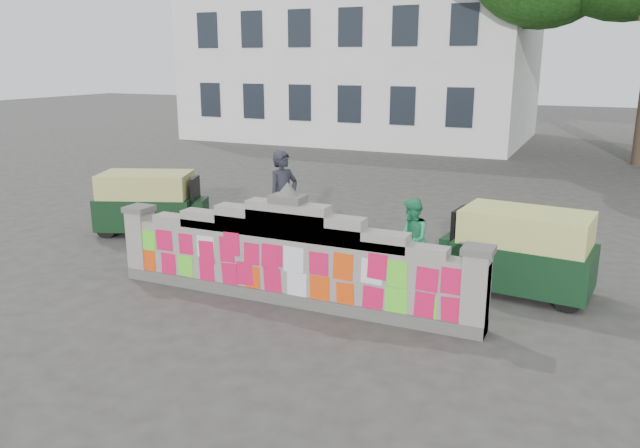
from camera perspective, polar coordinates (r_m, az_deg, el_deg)
The scene contains 8 objects.
ground at distance 10.40m, azimuth -2.84°, elevation -7.10°, with size 100.00×100.00×0.00m, color #383533.
parapet_wall at distance 10.14m, azimuth -2.91°, elevation -3.17°, with size 6.48×0.44×2.01m.
building at distance 32.62m, azimuth 4.12°, elevation 15.02°, with size 16.00×10.00×8.90m.
cyclist_bike at distance 12.60m, azimuth -3.32°, elevation -0.47°, with size 0.75×2.14×1.12m, color black.
cyclist_rider at distance 12.50m, azimuth -3.35°, elevation 1.26°, with size 0.69×0.46×1.91m, color #21222A.
pedestrian at distance 11.26m, azimuth 8.33°, elevation -1.45°, with size 0.73×0.57×1.51m, color #2BA168.
rickshaw_left at distance 14.77m, azimuth -15.27°, elevation 1.96°, with size 2.60×1.88×1.40m.
rickshaw_right at distance 11.09m, azimuth 17.82°, elevation -2.31°, with size 2.66×1.44×1.44m.
Camera 1 is at (4.47, -8.55, 3.88)m, focal length 35.00 mm.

